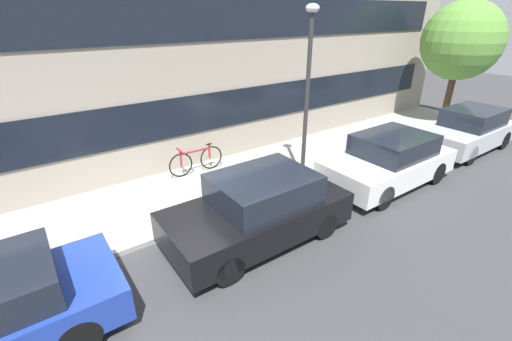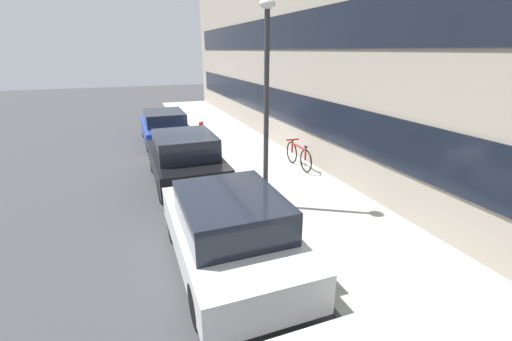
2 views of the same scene
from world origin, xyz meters
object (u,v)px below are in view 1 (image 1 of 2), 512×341
parked_car_black (259,209)px  lamp_post (308,78)px  parked_car_silver (469,130)px  bicycle (196,160)px  parked_car_white (389,160)px  street_tree (462,41)px

parked_car_black → lamp_post: lamp_post is taller
parked_car_silver → bicycle: size_ratio=2.30×
lamp_post → parked_car_white: bearing=-37.7°
parked_car_white → parked_car_silver: size_ratio=1.00×
parked_car_white → bicycle: (-4.07, 3.45, -0.18)m
parked_car_white → parked_car_silver: bearing=-180.0°
parked_car_black → bicycle: bearing=-94.5°
parked_car_white → lamp_post: (-1.83, 1.42, 2.16)m
parked_car_silver → lamp_post: bearing=-12.7°
parked_car_black → parked_car_silver: size_ratio=1.00×
parked_car_black → parked_car_silver: parked_car_black is taller
bicycle → street_tree: bearing=172.4°
parked_car_white → bicycle: bearing=-40.3°
parked_car_silver → lamp_post: size_ratio=0.86×
bicycle → parked_car_silver: bearing=158.3°
bicycle → lamp_post: bearing=138.2°
parked_car_white → street_tree: bearing=-163.6°
parked_car_white → parked_car_black: bearing=0.0°
parked_car_white → bicycle: parked_car_white is taller
parked_car_black → parked_car_silver: bearing=-180.0°
street_tree → lamp_post: size_ratio=1.06×
street_tree → lamp_post: (-8.46, -0.54, -0.46)m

